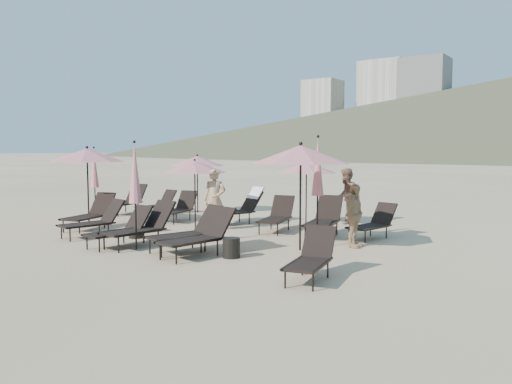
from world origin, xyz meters
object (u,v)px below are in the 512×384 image
Objects in this scene: umbrella_open_3 at (197,161)px; umbrella_open_2 at (301,154)px; umbrella_open_4 at (306,167)px; lounger_7 at (179,207)px; umbrella_closed_1 at (318,167)px; umbrella_open_1 at (195,167)px; beachgoer_b at (346,196)px; lounger_12 at (127,200)px; lounger_13 at (188,231)px; umbrella_open_0 at (87,155)px; lounger_1 at (94,220)px; lounger_3 at (121,228)px; beachgoer_c at (354,216)px; lounger_11 at (373,222)px; lounger_6 at (158,204)px; beachgoer_a at (215,200)px; umbrella_closed_2 at (94,168)px; lounger_5 at (311,257)px; lounger_9 at (277,215)px; lounger_10 at (324,218)px; side_table_0 at (136,229)px; lounger_0 at (91,213)px; lounger_2 at (141,226)px; lounger_4 at (199,234)px; umbrella_closed_0 at (135,174)px; side_table_1 at (231,248)px.

umbrella_open_2 is at bearing -29.88° from umbrella_open_3.
umbrella_open_4 is (-1.80, 3.41, -0.43)m from umbrella_open_2.
umbrella_closed_1 is at bearing -18.73° from lounger_7.
umbrella_open_1 is 1.18× the size of beachgoer_b.
lounger_13 is (6.63, -3.75, -0.01)m from lounger_12.
lounger_13 is 0.77× the size of umbrella_open_0.
umbrella_open_4 is 0.75× the size of umbrella_closed_1.
lounger_12 reaches higher than lounger_13.
lounger_1 is at bearing -76.83° from umbrella_open_3.
umbrella_open_2 is (3.78, 2.11, 1.78)m from lounger_3.
lounger_7 is 0.92× the size of lounger_12.
beachgoer_b is at bearing 26.21° from beachgoer_c.
umbrella_open_2 is at bearing -96.27° from lounger_11.
lounger_3 is 0.95× the size of lounger_7.
umbrella_open_3 reaches higher than lounger_12.
beachgoer_c reaches higher than lounger_6.
lounger_11 is 0.92× the size of beachgoer_a.
umbrella_open_2 is 3.88m from umbrella_open_4.
umbrella_closed_2 is at bearing 136.71° from umbrella_open_0.
lounger_6 is (-8.96, 4.71, -0.01)m from lounger_5.
lounger_13 is at bearing -106.97° from lounger_9.
lounger_3 is 0.87× the size of lounger_12.
lounger_10 is at bearing -10.61° from beachgoer_a.
umbrella_open_2 reaches higher than side_table_0.
lounger_0 is at bearing 173.74° from side_table_0.
lounger_2 is at bearing -155.47° from lounger_13.
lounger_1 is 2.92m from umbrella_open_0.
beachgoer_b is (2.78, 6.62, 0.44)m from lounger_3.
lounger_2 reaches higher than lounger_3.
lounger_2 is at bearing -34.53° from side_table_0.
lounger_11 is 0.67× the size of umbrella_open_0.
lounger_5 is 0.75× the size of umbrella_open_3.
lounger_4 is 4.35m from umbrella_open_1.
umbrella_open_2 reaches higher than lounger_12.
lounger_1 is 0.92× the size of lounger_12.
umbrella_open_3 is at bearing 57.82° from umbrella_closed_2.
lounger_11 is (-0.75, 4.66, 0.01)m from lounger_5.
side_table_1 is (2.38, 0.59, -1.56)m from umbrella_closed_0.
lounger_12 is 8.03m from beachgoer_b.
lounger_2 is 4.31m from lounger_7.
lounger_10 is 6.65m from umbrella_open_3.
umbrella_closed_2 reaches higher than umbrella_open_4.
lounger_2 is at bearing -126.63° from lounger_9.
lounger_0 is 2.88m from lounger_7.
umbrella_open_4 is (1.60, 5.20, 1.31)m from lounger_2.
umbrella_open_1 reaches higher than lounger_0.
lounger_0 is at bearing 161.21° from lounger_3.
beachgoer_b is (3.38, 5.64, 0.65)m from side_table_0.
lounger_5 reaches higher than side_table_1.
lounger_5 is 4.72m from lounger_11.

